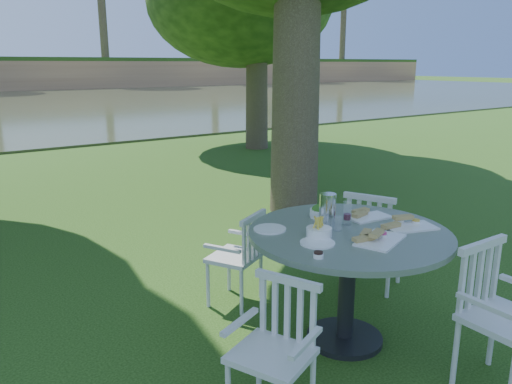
# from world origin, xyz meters

# --- Properties ---
(ground) EXTENTS (140.00, 140.00, 0.00)m
(ground) POSITION_xyz_m (0.00, 0.00, 0.00)
(ground) COLOR #16370B
(ground) RESTS_ON ground
(table) EXTENTS (1.42, 1.42, 0.86)m
(table) POSITION_xyz_m (-0.11, -1.10, 0.70)
(table) COLOR black
(table) RESTS_ON ground
(chair_ne) EXTENTS (0.58, 0.60, 0.91)m
(chair_ne) POSITION_xyz_m (0.70, -0.60, 0.53)
(chair_ne) COLOR silver
(chair_ne) RESTS_ON ground
(chair_nw) EXTENTS (0.54, 0.53, 0.81)m
(chair_nw) POSITION_xyz_m (-0.40, -0.19, 0.47)
(chair_nw) COLOR silver
(chair_nw) RESTS_ON ground
(chair_sw) EXTENTS (0.52, 0.54, 0.83)m
(chair_sw) POSITION_xyz_m (-1.00, -1.45, 0.49)
(chair_sw) COLOR silver
(chair_sw) RESTS_ON ground
(chair_se) EXTENTS (0.47, 0.44, 0.92)m
(chair_se) POSITION_xyz_m (0.28, -1.98, 0.54)
(chair_se) COLOR silver
(chair_se) RESTS_ON ground
(tableware) EXTENTS (1.17, 0.90, 0.24)m
(tableware) POSITION_xyz_m (-0.13, -1.01, 0.91)
(tableware) COLOR white
(tableware) RESTS_ON table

